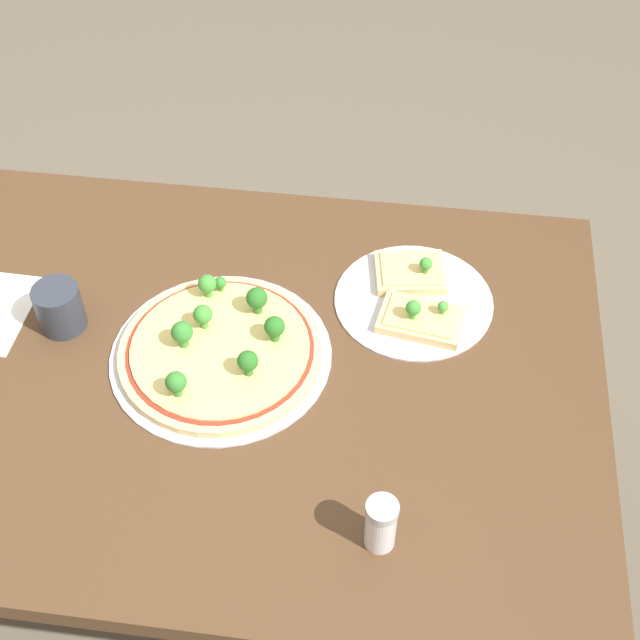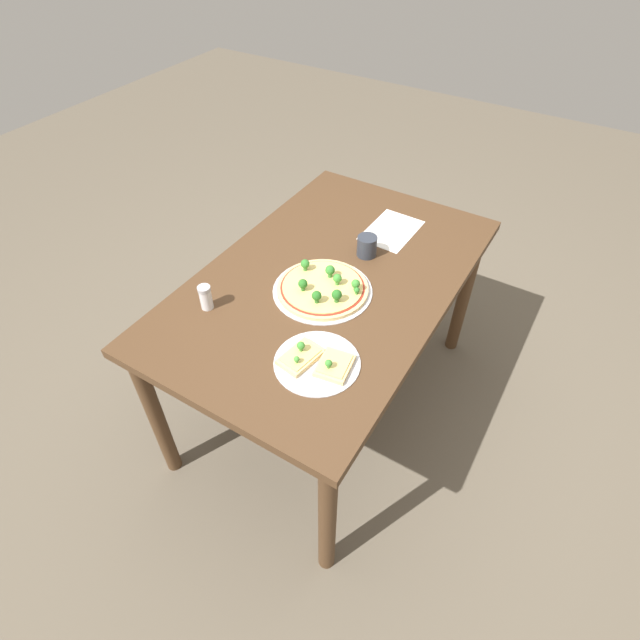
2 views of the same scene
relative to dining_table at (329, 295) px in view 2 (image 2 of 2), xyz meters
The scene contains 7 objects.
ground_plane 0.66m from the dining_table, ahead, with size 8.00×8.00×0.00m, color brown.
dining_table is the anchor object (origin of this frame).
pizza_tray_whole 0.13m from the dining_table, 165.34° to the right, with size 0.36×0.36×0.07m.
pizza_tray_slice 0.44m from the dining_table, 154.63° to the right, with size 0.27×0.27×0.06m.
drinking_cup 0.24m from the dining_table, 15.24° to the right, with size 0.08×0.08×0.08m, color #2D333D.
condiment_shaker 0.48m from the dining_table, 142.66° to the left, with size 0.04×0.04×0.09m.
paper_menu 0.41m from the dining_table, ahead, with size 0.27×0.18×0.00m, color white.
Camera 2 is at (-1.25, -0.72, 1.93)m, focal length 28.00 mm.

